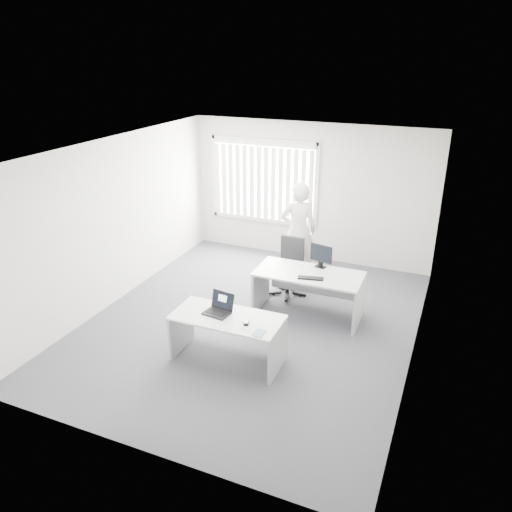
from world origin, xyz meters
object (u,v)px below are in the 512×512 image
at_px(desk_far, 308,285).
at_px(person, 298,231).
at_px(laptop, 216,305).
at_px(monitor, 321,256).
at_px(desk_near, 227,329).
at_px(office_chair, 289,276).

relative_size(desk_far, person, 0.92).
relative_size(desk_far, laptop, 4.83).
height_order(laptop, monitor, monitor).
distance_m(laptop, monitor, 2.14).
distance_m(desk_near, desk_far, 1.77).
height_order(person, monitor, person).
height_order(desk_far, monitor, monitor).
height_order(desk_near, laptop, laptop).
xyz_separation_m(desk_far, office_chair, (-0.57, 0.67, -0.24)).
bearing_deg(office_chair, laptop, -94.35).
bearing_deg(desk_far, desk_near, -112.42).
height_order(office_chair, monitor, monitor).
xyz_separation_m(desk_near, monitor, (0.77, 1.94, 0.47)).
bearing_deg(person, laptop, 63.93).
bearing_deg(office_chair, person, 98.35).
relative_size(desk_near, office_chair, 1.50).
bearing_deg(monitor, desk_near, -98.07).
xyz_separation_m(desk_far, laptop, (-0.82, -1.64, 0.28)).
bearing_deg(person, office_chair, 73.59).
distance_m(desk_far, person, 1.59).
bearing_deg(office_chair, monitor, -27.69).
relative_size(office_chair, laptop, 2.89).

